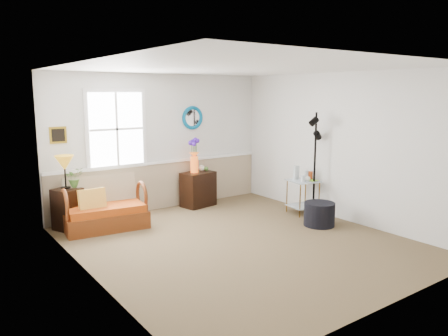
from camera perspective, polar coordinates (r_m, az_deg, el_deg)
floor at (r=6.73m, az=2.12°, el=-9.68°), size 4.50×5.00×0.01m
ceiling at (r=6.35m, az=2.27°, el=13.01°), size 4.50×5.00×0.01m
walls at (r=6.41m, az=2.19°, el=1.33°), size 4.51×5.01×2.60m
wainscot at (r=8.63m, az=-8.02°, el=-2.29°), size 4.46×0.02×0.90m
chair_rail at (r=8.53m, az=-8.06°, el=0.78°), size 4.46×0.04×0.06m
window at (r=8.08m, az=-13.86°, el=4.95°), size 1.14×0.06×1.44m
picture at (r=7.77m, az=-20.87°, el=4.04°), size 0.28×0.03×0.28m
mirror at (r=8.80m, az=-4.16°, el=6.56°), size 0.47×0.07×0.47m
loveseat at (r=7.54m, az=-15.31°, el=-4.47°), size 1.40×0.90×0.86m
throw_pillow at (r=7.40m, az=-16.82°, el=-4.28°), size 0.43×0.12×0.43m
lamp_stand at (r=7.71m, az=-19.71°, el=-5.06°), size 0.51×0.51×0.69m
table_lamp at (r=7.53m, az=-20.05°, el=-0.56°), size 0.37×0.37×0.56m
potted_plant at (r=7.69m, az=-18.99°, el=-1.44°), size 0.37×0.40×0.26m
cabinet at (r=8.73m, az=-3.39°, el=-2.78°), size 0.70×0.52×0.69m
flower_vase at (r=8.59m, az=-3.91°, el=1.60°), size 0.22×0.22×0.67m
side_table at (r=8.33m, az=10.25°, el=-3.72°), size 0.58×0.58×0.64m
tabletop_items at (r=8.28m, az=10.45°, el=-0.61°), size 0.46×0.46×0.26m
floor_lamp at (r=8.12m, az=11.76°, el=0.43°), size 0.31×0.31×1.90m
ottoman at (r=7.66m, az=12.35°, el=-5.90°), size 0.69×0.69×0.40m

